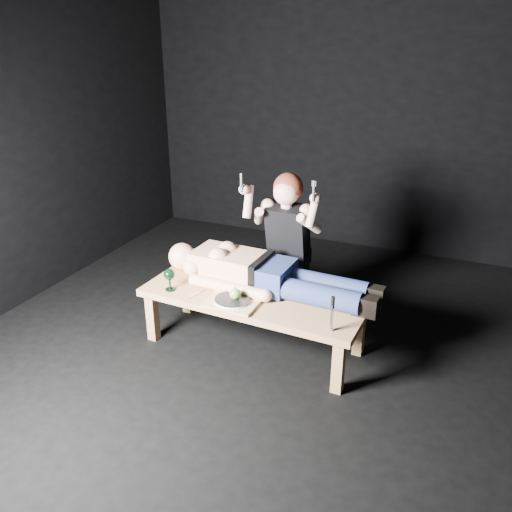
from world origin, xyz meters
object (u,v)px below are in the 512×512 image
serving_tray (232,303)px  carving_knife (332,314)px  lying_man (269,271)px  kneeling_woman (291,243)px  table (253,321)px  goblet (170,280)px

serving_tray → carving_knife: (0.76, -0.07, 0.12)m
lying_man → kneeling_woman: kneeling_woman is taller
serving_tray → carving_knife: size_ratio=1.49×
lying_man → table: bearing=-110.3°
goblet → kneeling_woman: bearing=48.4°
table → carving_knife: carving_knife is taller
kneeling_woman → goblet: bearing=-130.6°
kneeling_woman → goblet: kneeling_woman is taller
kneeling_woman → carving_knife: bearing=-54.4°
table → serving_tray: bearing=-111.1°
table → carving_knife: (0.68, -0.27, 0.35)m
serving_tray → lying_man: bearing=66.5°
lying_man → serving_tray: (-0.15, -0.34, -0.13)m
kneeling_woman → serving_tray: size_ratio=3.46×
lying_man → carving_knife: size_ratio=7.33×
lying_man → goblet: 0.76m
lying_man → kneeling_woman: 0.46m
kneeling_woman → serving_tray: (-0.16, -0.80, -0.20)m
lying_man → serving_tray: size_ratio=4.92×
lying_man → kneeling_woman: size_ratio=1.42×
lying_man → goblet: (-0.68, -0.33, -0.06)m
table → goblet: bearing=-161.2°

